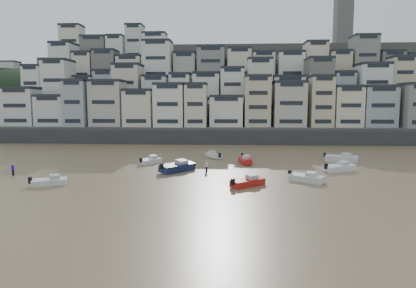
# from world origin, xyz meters

# --- Properties ---
(ground) EXTENTS (400.00, 400.00, 0.00)m
(ground) POSITION_xyz_m (0.00, 0.00, 0.00)
(ground) COLOR olive
(ground) RESTS_ON ground
(harbor_wall) EXTENTS (140.00, 3.00, 3.50)m
(harbor_wall) POSITION_xyz_m (10.00, 65.00, 1.75)
(harbor_wall) COLOR #38383A
(harbor_wall) RESTS_ON ground
(hillside) EXTENTS (141.04, 66.00, 50.00)m
(hillside) POSITION_xyz_m (14.73, 104.84, 13.01)
(hillside) COLOR #4C4C47
(hillside) RESTS_ON ground
(boat_h) EXTENTS (3.80, 5.02, 1.33)m
(boat_h) POSITION_xyz_m (9.48, 41.68, 0.66)
(boat_h) COLOR silver
(boat_h) RESTS_ON ground
(boat_f) EXTENTS (3.92, 4.92, 1.32)m
(boat_f) POSITION_xyz_m (-1.12, 34.59, 0.66)
(boat_f) COLOR white
(boat_f) RESTS_ON ground
(boat_g) EXTENTS (6.30, 3.84, 1.63)m
(boat_g) POSITION_xyz_m (32.29, 38.74, 0.82)
(boat_g) COLOR silver
(boat_g) RESTS_ON ground
(boat_c) EXTENTS (5.84, 6.45, 1.79)m
(boat_c) POSITION_xyz_m (4.53, 27.61, 0.90)
(boat_c) COLOR #161F45
(boat_c) RESTS_ON ground
(boat_j) EXTENTS (4.84, 3.39, 1.27)m
(boat_j) POSITION_xyz_m (-10.38, 17.27, 0.63)
(boat_j) COLOR silver
(boat_j) RESTS_ON ground
(boat_b) EXTENTS (5.03, 4.32, 1.37)m
(boat_b) POSITION_xyz_m (22.65, 21.34, 0.69)
(boat_b) COLOR silver
(boat_b) RESTS_ON ground
(boat_e) EXTENTS (2.62, 5.60, 1.47)m
(boat_e) POSITION_xyz_m (15.11, 35.86, 0.73)
(boat_e) COLOR #B01A15
(boat_e) RESTS_ON ground
(boat_a) EXTENTS (5.10, 4.66, 1.42)m
(boat_a) POSITION_xyz_m (14.78, 18.30, 0.71)
(boat_a) COLOR #AC1B15
(boat_a) RESTS_ON ground
(boat_d) EXTENTS (5.77, 4.17, 1.52)m
(boat_d) POSITION_xyz_m (29.25, 29.27, 0.76)
(boat_d) COLOR white
(boat_d) RESTS_ON ground
(person_blue) EXTENTS (0.44, 0.44, 1.74)m
(person_blue) POSITION_xyz_m (-18.74, 23.18, 0.87)
(person_blue) COLOR #2017B2
(person_blue) RESTS_ON ground
(person_pink) EXTENTS (0.44, 0.44, 1.74)m
(person_pink) POSITION_xyz_m (8.98, 27.37, 0.87)
(person_pink) COLOR #F1AAB1
(person_pink) RESTS_ON ground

